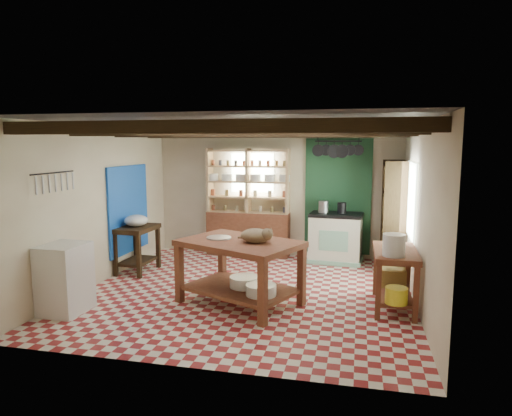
% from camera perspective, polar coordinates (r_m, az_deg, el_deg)
% --- Properties ---
extents(floor, '(5.00, 5.00, 0.02)m').
position_cam_1_polar(floor, '(7.25, -1.11, -10.49)').
color(floor, maroon).
rests_on(floor, ground).
extents(ceiling, '(5.00, 5.00, 0.02)m').
position_cam_1_polar(ceiling, '(6.88, -1.17, 10.58)').
color(ceiling, '#424246').
rests_on(ceiling, wall_back).
extents(wall_back, '(5.00, 0.04, 2.60)m').
position_cam_1_polar(wall_back, '(9.37, 2.56, 1.95)').
color(wall_back, beige).
rests_on(wall_back, floor).
extents(wall_front, '(5.00, 0.04, 2.60)m').
position_cam_1_polar(wall_front, '(4.60, -8.71, -4.57)').
color(wall_front, beige).
rests_on(wall_front, floor).
extents(wall_left, '(0.04, 5.00, 2.60)m').
position_cam_1_polar(wall_left, '(7.93, -18.96, 0.39)').
color(wall_left, beige).
rests_on(wall_left, floor).
extents(wall_right, '(0.04, 5.00, 2.60)m').
position_cam_1_polar(wall_right, '(6.80, 19.78, -0.86)').
color(wall_right, beige).
rests_on(wall_right, floor).
extents(ceiling_beams, '(5.00, 3.80, 0.15)m').
position_cam_1_polar(ceiling_beams, '(6.88, -1.17, 9.58)').
color(ceiling_beams, black).
rests_on(ceiling_beams, ceiling).
extents(blue_wall_patch, '(0.04, 1.40, 1.60)m').
position_cam_1_polar(blue_wall_patch, '(8.71, -15.63, -0.14)').
color(blue_wall_patch, blue).
rests_on(blue_wall_patch, wall_left).
extents(green_wall_patch, '(1.30, 0.04, 2.30)m').
position_cam_1_polar(green_wall_patch, '(9.21, 10.20, 1.41)').
color(green_wall_patch, '#1C482A').
rests_on(green_wall_patch, wall_back).
extents(window_back, '(0.90, 0.02, 0.80)m').
position_cam_1_polar(window_back, '(9.42, -0.45, 4.43)').
color(window_back, silver).
rests_on(window_back, wall_back).
extents(window_right, '(0.02, 1.30, 1.20)m').
position_cam_1_polar(window_right, '(7.77, 18.80, 0.99)').
color(window_right, silver).
rests_on(window_right, wall_right).
extents(utensil_rail, '(0.06, 0.90, 0.28)m').
position_cam_1_polar(utensil_rail, '(6.86, -23.99, 3.04)').
color(utensil_rail, black).
rests_on(utensil_rail, wall_left).
extents(pot_rack, '(0.86, 0.12, 0.36)m').
position_cam_1_polar(pot_rack, '(8.73, 10.22, 7.17)').
color(pot_rack, black).
rests_on(pot_rack, ceiling).
extents(shelving_unit, '(1.70, 0.34, 2.20)m').
position_cam_1_polar(shelving_unit, '(9.33, -0.99, 0.69)').
color(shelving_unit, tan).
rests_on(shelving_unit, floor).
extents(tall_rack, '(0.40, 0.86, 2.00)m').
position_cam_1_polar(tall_rack, '(8.59, 16.82, -0.97)').
color(tall_rack, black).
rests_on(tall_rack, floor).
extents(work_table, '(1.93, 1.66, 0.93)m').
position_cam_1_polar(work_table, '(6.62, -2.03, -8.05)').
color(work_table, brown).
rests_on(work_table, floor).
extents(stove, '(1.04, 0.74, 0.97)m').
position_cam_1_polar(stove, '(9.02, 9.94, -3.67)').
color(stove, beige).
rests_on(stove, floor).
extents(prep_table, '(0.59, 0.84, 0.83)m').
position_cam_1_polar(prep_table, '(8.50, -14.62, -4.99)').
color(prep_table, black).
rests_on(prep_table, floor).
extents(white_cabinet, '(0.54, 0.64, 0.95)m').
position_cam_1_polar(white_cabinet, '(6.81, -22.78, -8.12)').
color(white_cabinet, silver).
rests_on(white_cabinet, floor).
extents(right_counter, '(0.58, 1.16, 0.83)m').
position_cam_1_polar(right_counter, '(6.75, 16.90, -8.49)').
color(right_counter, brown).
rests_on(right_counter, floor).
extents(cat, '(0.50, 0.43, 0.20)m').
position_cam_1_polar(cat, '(6.37, -0.01, -3.47)').
color(cat, '#977D58').
rests_on(cat, work_table).
extents(steel_tray, '(0.48, 0.48, 0.02)m').
position_cam_1_polar(steel_tray, '(6.68, -4.67, -3.72)').
color(steel_tray, '#A4A4AB').
rests_on(steel_tray, work_table).
extents(basin_large, '(0.58, 0.58, 0.15)m').
position_cam_1_polar(basin_large, '(6.66, -1.41, -9.19)').
color(basin_large, silver).
rests_on(basin_large, work_table).
extents(basin_small, '(0.55, 0.55, 0.15)m').
position_cam_1_polar(basin_small, '(6.32, 0.64, -10.18)').
color(basin_small, silver).
rests_on(basin_small, work_table).
extents(kettle_left, '(0.21, 0.21, 0.23)m').
position_cam_1_polar(kettle_left, '(8.95, 8.45, 0.15)').
color(kettle_left, '#A4A4AB').
rests_on(kettle_left, stove).
extents(kettle_right, '(0.18, 0.18, 0.21)m').
position_cam_1_polar(kettle_right, '(8.90, 10.67, 0.01)').
color(kettle_right, black).
rests_on(kettle_right, stove).
extents(enamel_bowl, '(0.43, 0.43, 0.21)m').
position_cam_1_polar(enamel_bowl, '(8.40, -14.75, -1.53)').
color(enamel_bowl, silver).
rests_on(enamel_bowl, prep_table).
extents(white_bucket, '(0.29, 0.29, 0.29)m').
position_cam_1_polar(white_bucket, '(6.27, 16.87, -4.47)').
color(white_bucket, silver).
rests_on(white_bucket, right_counter).
extents(wicker_basket, '(0.37, 0.29, 0.26)m').
position_cam_1_polar(wicker_basket, '(7.06, 16.71, -8.32)').
color(wicker_basket, '#A28541').
rests_on(wicker_basket, right_counter).
extents(yellow_tub, '(0.29, 0.29, 0.21)m').
position_cam_1_polar(yellow_tub, '(6.35, 17.14, -10.40)').
color(yellow_tub, yellow).
rests_on(yellow_tub, right_counter).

